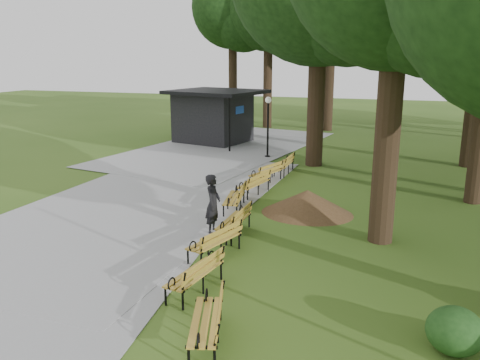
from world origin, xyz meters
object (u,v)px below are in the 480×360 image
(kiosk, at_px, (213,116))
(bench_6, at_px, (266,173))
(lamp_post, at_px, (268,114))
(dirt_mound, at_px, (307,202))
(bench_3, at_px, (234,221))
(bench_0, at_px, (206,321))
(bench_1, at_px, (195,274))
(bench_2, at_px, (214,241))
(person, at_px, (213,204))
(bench_4, at_px, (234,198))
(bench_7, at_px, (284,164))
(bench_5, at_px, (253,184))

(kiosk, height_order, bench_6, kiosk)
(lamp_post, relative_size, bench_6, 1.66)
(kiosk, relative_size, dirt_mound, 1.95)
(lamp_post, height_order, bench_3, lamp_post)
(bench_0, distance_m, bench_1, 2.08)
(dirt_mound, bearing_deg, kiosk, 123.56)
(bench_0, xyz_separation_m, bench_2, (-1.30, 3.86, 0.00))
(kiosk, distance_m, bench_3, 16.34)
(person, distance_m, kiosk, 16.07)
(person, height_order, bench_4, person)
(bench_1, height_order, bench_7, same)
(bench_0, height_order, bench_6, same)
(bench_1, bearing_deg, dirt_mound, 177.25)
(bench_5, bearing_deg, bench_0, 24.32)
(bench_4, bearing_deg, bench_5, 168.41)
(bench_5, distance_m, bench_7, 3.83)
(dirt_mound, height_order, bench_5, bench_5)
(person, xyz_separation_m, bench_7, (0.26, 8.15, -0.46))
(bench_3, relative_size, bench_7, 1.00)
(bench_2, xyz_separation_m, bench_5, (-0.73, 6.03, 0.00))
(bench_6, bearing_deg, lamp_post, -146.96)
(bench_7, bearing_deg, bench_1, 4.65)
(bench_3, bearing_deg, bench_1, 6.01)
(person, distance_m, bench_5, 4.36)
(person, relative_size, lamp_post, 0.57)
(bench_1, bearing_deg, bench_5, -163.64)
(bench_4, bearing_deg, lamp_post, 178.30)
(bench_0, xyz_separation_m, bench_1, (-1.00, 1.82, 0.00))
(lamp_post, xyz_separation_m, bench_3, (2.02, -11.42, -1.82))
(lamp_post, xyz_separation_m, bench_6, (1.31, -5.16, -1.82))
(lamp_post, relative_size, bench_0, 1.66)
(kiosk, xyz_separation_m, bench_7, (6.05, -6.82, -1.15))
(bench_0, xyz_separation_m, bench_6, (-2.05, 11.80, 0.00))
(dirt_mound, relative_size, bench_2, 1.37)
(bench_2, distance_m, bench_5, 6.07)
(bench_0, bearing_deg, bench_7, 170.27)
(person, height_order, lamp_post, lamp_post)
(bench_0, height_order, bench_5, same)
(bench_2, bearing_deg, bench_3, -161.64)
(kiosk, height_order, bench_4, kiosk)
(bench_2, bearing_deg, bench_6, -157.52)
(lamp_post, distance_m, bench_4, 9.39)
(dirt_mound, bearing_deg, person, -130.67)
(bench_3, bearing_deg, bench_0, 14.40)
(bench_3, bearing_deg, kiosk, -155.95)
(bench_0, distance_m, bench_7, 13.81)
(kiosk, relative_size, bench_6, 2.67)
(bench_0, xyz_separation_m, bench_4, (-2.10, 7.83, 0.00))
(dirt_mound, height_order, bench_0, bench_0)
(lamp_post, xyz_separation_m, bench_5, (1.33, -7.08, -1.82))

